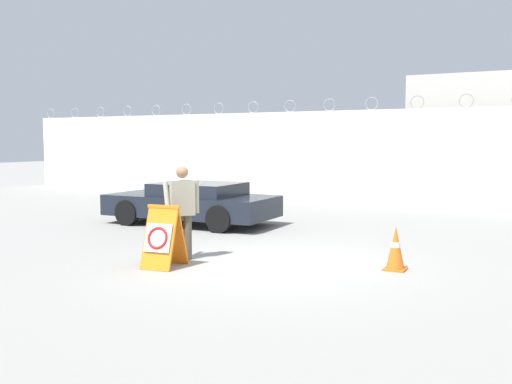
{
  "coord_description": "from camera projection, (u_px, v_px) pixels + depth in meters",
  "views": [
    {
      "loc": [
        4.34,
        -8.93,
        2.16
      ],
      "look_at": [
        -1.2,
        1.55,
        1.1
      ],
      "focal_mm": 40.0,
      "sensor_mm": 36.0,
      "label": 1
    }
  ],
  "objects": [
    {
      "name": "barricade_sign",
      "position": [
        163.0,
        236.0,
        9.75
      ],
      "size": [
        0.64,
        0.76,
        1.07
      ],
      "rotation": [
        0.0,
        0.0,
        0.11
      ],
      "color": "orange",
      "rests_on": "ground_plane"
    },
    {
      "name": "building_block",
      "position": [
        501.0,
        138.0,
        23.18
      ],
      "size": [
        6.05,
        7.44,
        4.58
      ],
      "color": "beige",
      "rests_on": "ground_plane"
    },
    {
      "name": "traffic_cone_near",
      "position": [
        396.0,
        248.0,
        9.54
      ],
      "size": [
        0.36,
        0.36,
        0.74
      ],
      "color": "orange",
      "rests_on": "ground_plane"
    },
    {
      "name": "parked_car_front_coupe",
      "position": [
        193.0,
        202.0,
        14.78
      ],
      "size": [
        4.44,
        2.13,
        1.09
      ],
      "rotation": [
        0.0,
        0.0,
        3.17
      ],
      "color": "black",
      "rests_on": "ground_plane"
    },
    {
      "name": "perimeter_wall",
      "position": [
        416.0,
        156.0,
        19.75
      ],
      "size": [
        36.0,
        0.3,
        3.73
      ],
      "color": "silver",
      "rests_on": "ground_plane"
    },
    {
      "name": "security_guard",
      "position": [
        182.0,
        208.0,
        10.32
      ],
      "size": [
        0.63,
        0.51,
        1.71
      ],
      "rotation": [
        0.0,
        0.0,
        -2.31
      ],
      "color": "#514C42",
      "rests_on": "ground_plane"
    },
    {
      "name": "ground_plane",
      "position": [
        275.0,
        264.0,
        10.07
      ],
      "size": [
        90.0,
        90.0,
        0.0
      ],
      "primitive_type": "plane",
      "color": "gray"
    }
  ]
}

